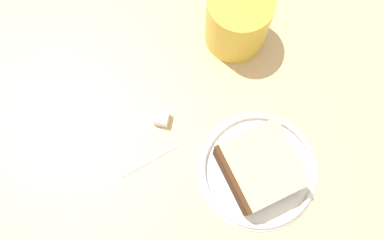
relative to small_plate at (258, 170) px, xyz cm
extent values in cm
cube|color=tan|center=(3.54, -3.89, -2.67)|extent=(151.93, 151.93, 3.91)
cylinder|color=white|center=(0.00, 0.00, -0.32)|extent=(16.58, 16.58, 0.80)
torus|color=white|center=(0.00, 0.00, 0.41)|extent=(15.92, 15.92, 0.66)
cube|color=#472814|center=(0.00, 0.00, 0.38)|extent=(12.61, 12.50, 0.60)
cube|color=#DBC184|center=(0.00, 0.00, 3.18)|extent=(12.61, 12.50, 5.00)
cube|color=#472814|center=(2.94, 3.36, 3.18)|extent=(7.52, 6.69, 5.00)
cylinder|color=gold|center=(10.59, -17.71, 4.47)|extent=(8.98, 8.98, 10.37)
cylinder|color=brown|center=(10.59, -17.71, 8.30)|extent=(7.90, 7.90, 0.40)
ellipsoid|color=silver|center=(18.04, 9.53, -0.32)|extent=(3.40, 3.60, 0.80)
cylinder|color=silver|center=(14.49, 4.80, -0.47)|extent=(5.70, 7.36, 0.50)
cube|color=white|center=(15.30, -1.43, 0.28)|extent=(2.34, 2.34, 2.00)
camera|label=1|loc=(5.15, 11.20, 59.68)|focal=40.63mm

